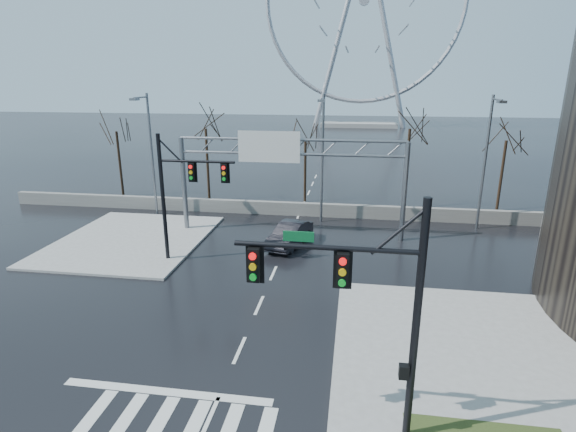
% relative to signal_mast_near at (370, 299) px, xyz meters
% --- Properties ---
extents(ground, '(260.00, 260.00, 0.00)m').
position_rel_signal_mast_near_xyz_m(ground, '(-5.14, 4.04, -4.87)').
color(ground, black).
rests_on(ground, ground).
extents(sidewalk_right_ext, '(12.00, 10.00, 0.15)m').
position_rel_signal_mast_near_xyz_m(sidewalk_right_ext, '(4.86, 6.04, -4.80)').
color(sidewalk_right_ext, gray).
rests_on(sidewalk_right_ext, ground).
extents(sidewalk_far, '(10.00, 12.00, 0.15)m').
position_rel_signal_mast_near_xyz_m(sidewalk_far, '(-16.14, 16.04, -4.80)').
color(sidewalk_far, gray).
rests_on(sidewalk_far, ground).
extents(barrier_wall, '(52.00, 0.50, 1.10)m').
position_rel_signal_mast_near_xyz_m(barrier_wall, '(-5.14, 24.04, -4.32)').
color(barrier_wall, slate).
rests_on(barrier_wall, ground).
extents(signal_mast_near, '(5.52, 0.41, 8.00)m').
position_rel_signal_mast_near_xyz_m(signal_mast_near, '(0.00, 0.00, 0.00)').
color(signal_mast_near, black).
rests_on(signal_mast_near, ground).
extents(signal_mast_far, '(4.72, 0.41, 8.00)m').
position_rel_signal_mast_near_xyz_m(signal_mast_far, '(-11.01, 13.00, -0.04)').
color(signal_mast_far, black).
rests_on(signal_mast_far, ground).
extents(sign_gantry, '(16.36, 0.40, 7.60)m').
position_rel_signal_mast_near_xyz_m(sign_gantry, '(-5.52, 19.00, 0.31)').
color(sign_gantry, slate).
rests_on(sign_gantry, ground).
extents(streetlight_left, '(0.50, 2.55, 10.00)m').
position_rel_signal_mast_near_xyz_m(streetlight_left, '(-17.14, 22.20, 1.01)').
color(streetlight_left, slate).
rests_on(streetlight_left, ground).
extents(streetlight_mid, '(0.50, 2.55, 10.00)m').
position_rel_signal_mast_near_xyz_m(streetlight_mid, '(-3.14, 22.20, 1.01)').
color(streetlight_mid, slate).
rests_on(streetlight_mid, ground).
extents(streetlight_right, '(0.50, 2.55, 10.00)m').
position_rel_signal_mast_near_xyz_m(streetlight_right, '(8.86, 22.20, 1.01)').
color(streetlight_right, slate).
rests_on(streetlight_right, ground).
extents(tree_far_left, '(3.50, 3.50, 7.00)m').
position_rel_signal_mast_near_xyz_m(tree_far_left, '(-23.14, 28.04, 0.70)').
color(tree_far_left, black).
rests_on(tree_far_left, ground).
extents(tree_left, '(3.75, 3.75, 7.50)m').
position_rel_signal_mast_near_xyz_m(tree_left, '(-14.14, 27.54, 1.10)').
color(tree_left, black).
rests_on(tree_left, ground).
extents(tree_center, '(3.25, 3.25, 6.50)m').
position_rel_signal_mast_near_xyz_m(tree_center, '(-5.14, 28.54, 0.30)').
color(tree_center, black).
rests_on(tree_center, ground).
extents(tree_right, '(3.90, 3.90, 7.80)m').
position_rel_signal_mast_near_xyz_m(tree_right, '(3.86, 27.54, 1.34)').
color(tree_right, black).
rests_on(tree_right, ground).
extents(tree_far_right, '(3.40, 3.40, 6.80)m').
position_rel_signal_mast_near_xyz_m(tree_far_right, '(11.86, 28.04, 0.54)').
color(tree_far_right, black).
rests_on(tree_far_right, ground).
extents(ferris_wheel, '(45.00, 6.00, 50.91)m').
position_rel_signal_mast_near_xyz_m(ferris_wheel, '(-0.14, 99.04, 21.26)').
color(ferris_wheel, gray).
rests_on(ferris_wheel, ground).
extents(car, '(2.90, 5.06, 1.58)m').
position_rel_signal_mast_near_xyz_m(car, '(-4.86, 16.83, -4.08)').
color(car, black).
rests_on(car, ground).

